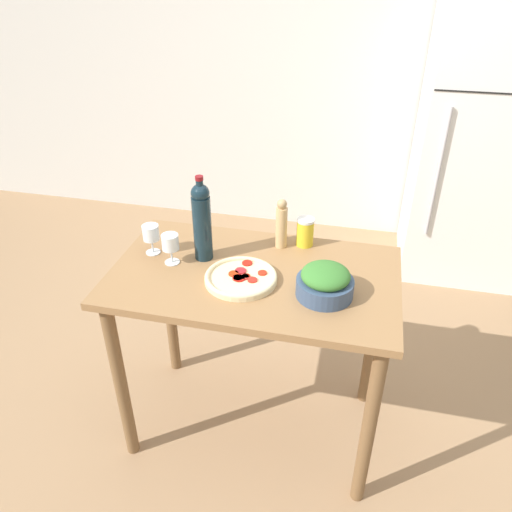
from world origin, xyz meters
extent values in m
plane|color=#9E7A56|center=(0.00, 0.00, 0.00)|extent=(14.00, 14.00, 0.00)
cube|color=silver|center=(0.00, 2.16, 1.30)|extent=(6.40, 0.06, 2.60)
cube|color=white|center=(1.10, 1.76, 0.91)|extent=(0.78, 0.70, 1.83)
cube|color=black|center=(1.10, 1.41, 1.32)|extent=(0.76, 0.01, 0.01)
cylinder|color=#B2B2B7|center=(0.82, 1.40, 0.82)|extent=(0.02, 0.02, 0.82)
cube|color=olive|center=(0.00, 0.00, 0.87)|extent=(1.15, 0.68, 0.03)
cylinder|color=brown|center=(-0.52, -0.28, 0.43)|extent=(0.06, 0.06, 0.86)
cylinder|color=brown|center=(0.52, -0.28, 0.43)|extent=(0.06, 0.06, 0.86)
cylinder|color=brown|center=(-0.52, 0.28, 0.43)|extent=(0.06, 0.06, 0.86)
cylinder|color=brown|center=(0.52, 0.28, 0.43)|extent=(0.06, 0.06, 0.86)
cylinder|color=#142833|center=(-0.23, 0.07, 1.03)|extent=(0.08, 0.08, 0.28)
sphere|color=#142833|center=(-0.23, 0.07, 1.19)|extent=(0.07, 0.07, 0.07)
cylinder|color=#142833|center=(-0.23, 0.07, 1.21)|extent=(0.03, 0.03, 0.06)
cylinder|color=maroon|center=(-0.23, 0.07, 1.25)|extent=(0.03, 0.03, 0.02)
cylinder|color=silver|center=(-0.35, 0.00, 0.89)|extent=(0.06, 0.06, 0.00)
cylinder|color=silver|center=(-0.35, 0.00, 0.92)|extent=(0.01, 0.01, 0.06)
cylinder|color=white|center=(-0.35, 0.00, 0.99)|extent=(0.07, 0.07, 0.06)
cylinder|color=maroon|center=(-0.35, 0.00, 0.97)|extent=(0.06, 0.06, 0.02)
cylinder|color=silver|center=(-0.46, 0.06, 0.89)|extent=(0.06, 0.06, 0.00)
cylinder|color=silver|center=(-0.46, 0.06, 0.92)|extent=(0.01, 0.01, 0.06)
cylinder|color=white|center=(-0.46, 0.06, 0.99)|extent=(0.07, 0.07, 0.06)
cylinder|color=maroon|center=(-0.46, 0.06, 0.96)|extent=(0.06, 0.06, 0.02)
cylinder|color=tan|center=(0.07, 0.23, 0.98)|extent=(0.05, 0.05, 0.18)
sphere|color=tan|center=(0.07, 0.23, 1.09)|extent=(0.04, 0.04, 0.04)
cylinder|color=#384C6B|center=(0.29, -0.08, 0.92)|extent=(0.22, 0.22, 0.07)
ellipsoid|color=#38752D|center=(0.29, -0.08, 0.98)|extent=(0.18, 0.18, 0.08)
cylinder|color=beige|center=(-0.04, -0.06, 0.90)|extent=(0.28, 0.28, 0.02)
torus|color=beige|center=(-0.04, -0.06, 0.91)|extent=(0.28, 0.28, 0.02)
cylinder|color=red|center=(0.04, -0.02, 0.91)|extent=(0.04, 0.04, 0.01)
cylinder|color=red|center=(-0.07, -0.05, 0.91)|extent=(0.04, 0.04, 0.01)
cylinder|color=#B22520|center=(-0.03, -0.06, 0.91)|extent=(0.04, 0.04, 0.01)
cylinder|color=red|center=(-0.04, -0.08, 0.91)|extent=(0.05, 0.05, 0.01)
cylinder|color=red|center=(-0.05, -0.08, 0.91)|extent=(0.04, 0.04, 0.01)
cylinder|color=red|center=(-0.02, -0.06, 0.91)|extent=(0.03, 0.03, 0.01)
cylinder|color=red|center=(0.01, -0.08, 0.91)|extent=(0.04, 0.04, 0.01)
cylinder|color=#B11C10|center=(-0.04, 0.04, 0.91)|extent=(0.04, 0.04, 0.01)
cylinder|color=red|center=(-0.05, -0.02, 0.91)|extent=(0.05, 0.05, 0.01)
cylinder|color=yellow|center=(0.16, 0.27, 0.95)|extent=(0.07, 0.07, 0.12)
cylinder|color=white|center=(0.16, 0.27, 1.01)|extent=(0.07, 0.07, 0.01)
camera|label=1|loc=(0.38, -1.62, 2.01)|focal=35.00mm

